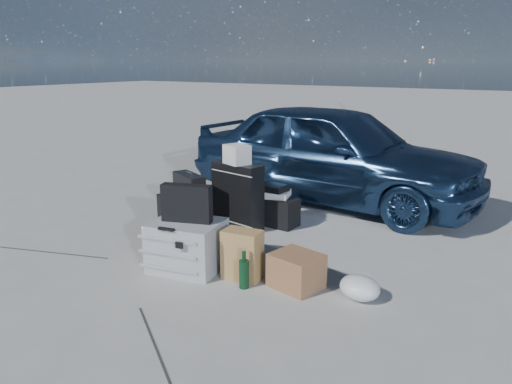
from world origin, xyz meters
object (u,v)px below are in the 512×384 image
Objects in this scene: pelican_case at (187,245)px; suitcase_right at (238,196)px; car at (333,153)px; green_bottle at (244,269)px; briefcase at (176,218)px; duffel_bag at (270,210)px; suitcase_left at (190,202)px; cardboard_box at (296,271)px.

suitcase_right is (-0.26, 1.12, 0.13)m from pelican_case.
green_bottle is (0.45, -2.64, -0.46)m from car.
duffel_bag is at bearing 72.98° from briefcase.
car is 6.17× the size of suitcase_left.
suitcase_right is at bearing 62.44° from suitcase_left.
car is at bearing 84.15° from suitcase_right.
suitcase_right is at bearing 76.33° from briefcase.
suitcase_right reaches higher than cardboard_box.
suitcase_left is at bearing -131.96° from suitcase_right.
pelican_case is 1.40m from duffel_bag.
pelican_case is 0.96m from cardboard_box.
car is at bearing 89.89° from suitcase_left.
car reaches higher than green_bottle.
pelican_case reaches higher than cardboard_box.
green_bottle is at bearing -10.45° from suitcase_left.
duffel_bag is at bearing 113.43° from green_bottle.
pelican_case is 1.16m from suitcase_right.
suitcase_right is 1.54m from cardboard_box.
suitcase_right is at bearing -126.94° from duffel_bag.
cardboard_box is at bearing 3.36° from briefcase.
car is 1.96m from suitcase_left.
duffel_bag is (-0.02, 1.40, -0.06)m from pelican_case.
suitcase_right reaches higher than pelican_case.
car is at bearing 84.45° from duffel_bag.
briefcase is at bearing 153.66° from green_bottle.
green_bottle is (1.21, -0.60, -0.05)m from briefcase.
duffel_bag is at bearing 79.66° from pelican_case.
suitcase_right is at bearing 126.25° from green_bottle.
suitcase_right is 0.41m from duffel_bag.
cardboard_box is (0.94, 0.17, -0.07)m from pelican_case.
car reaches higher than suitcase_left.
pelican_case is at bearing 174.52° from green_bottle.
green_bottle is (-0.33, -0.23, 0.02)m from cardboard_box.
briefcase is 1.67× the size of green_bottle.
suitcase_right is (0.39, 0.30, 0.05)m from suitcase_left.
pelican_case is at bearing -67.09° from suitcase_right.
green_bottle is at bearing -63.38° from duffel_bag.
suitcase_right is (-0.41, -1.46, -0.27)m from car.
suitcase_left reaches higher than duffel_bag.
pelican_case reaches higher than green_bottle.
briefcase is 0.86× the size of duffel_bag.
car is at bearing 86.48° from briefcase.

